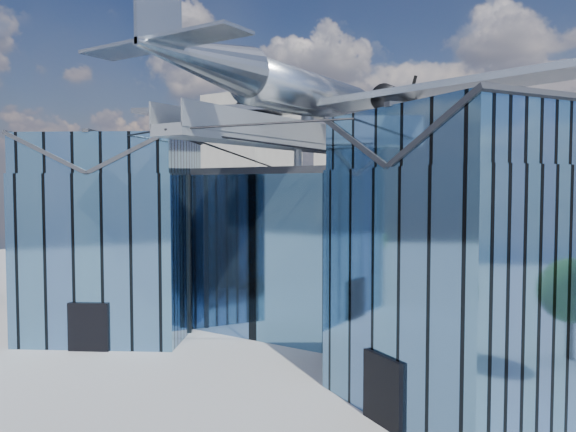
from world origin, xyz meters
The scene contains 4 objects.
ground_plane centered at (0.00, 0.00, 0.00)m, with size 120.00×120.00×0.00m, color gray.
museum centered at (0.00, 5.82, 5.54)m, with size 32.88×24.50×17.60m.
bg_towers centered at (1.45, 50.49, 10.01)m, with size 77.00×24.50×26.00m.
tree_side_w centered at (-19.54, 9.26, 3.70)m, with size 4.44×4.44×5.47m.
Camera 1 is at (16.70, -23.31, 8.79)m, focal length 35.00 mm.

